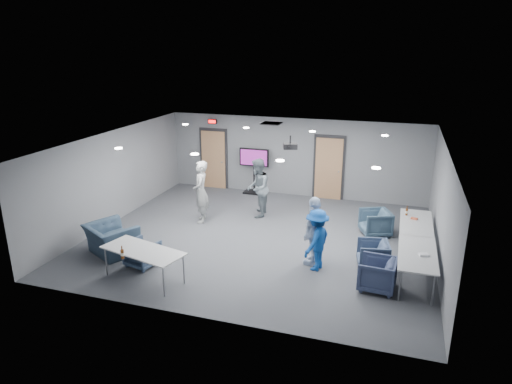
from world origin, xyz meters
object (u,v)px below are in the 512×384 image
(chair_right_a, at_px, (375,223))
(chair_front_a, at_px, (143,253))
(chair_right_b, at_px, (373,255))
(bottle_right, at_px, (407,212))
(table_right_a, at_px, (416,224))
(bottle_front, at_px, (122,254))
(person_b, at_px, (258,188))
(person_d, at_px, (317,240))
(chair_right_c, at_px, (377,274))
(table_front_left, at_px, (143,252))
(chair_front_b, at_px, (111,239))
(person_c, at_px, (314,231))
(table_right_b, at_px, (417,254))
(person_a, at_px, (201,192))
(projector, at_px, (290,146))
(tv_stand, at_px, (254,168))

(chair_right_a, xyz_separation_m, chair_front_a, (-5.16, -3.61, -0.04))
(chair_right_b, bearing_deg, bottle_right, 148.08)
(table_right_a, relative_size, bottle_front, 6.58)
(person_b, xyz_separation_m, person_d, (2.36, -2.92, -0.16))
(chair_right_b, distance_m, chair_right_c, 1.03)
(chair_right_b, xyz_separation_m, table_right_a, (0.95, 1.42, 0.36))
(person_b, relative_size, table_front_left, 0.88)
(chair_right_b, xyz_separation_m, chair_right_c, (0.16, -1.02, 0.03))
(chair_right_b, height_order, chair_front_b, chair_front_b)
(person_c, bearing_deg, bottle_right, 149.35)
(chair_front_b, bearing_deg, table_front_left, 175.87)
(chair_right_a, height_order, chair_right_c, chair_right_a)
(table_right_a, bearing_deg, chair_front_a, 115.82)
(person_b, bearing_deg, chair_right_a, 75.04)
(table_right_b, bearing_deg, chair_right_a, 22.27)
(person_a, bearing_deg, person_c, 45.59)
(chair_right_a, distance_m, bottle_front, 6.84)
(person_a, bearing_deg, chair_front_b, -44.18)
(person_c, bearing_deg, projector, -136.81)
(person_b, distance_m, chair_front_b, 4.58)
(chair_right_a, height_order, table_right_b, table_right_b)
(projector, bearing_deg, table_front_left, -139.10)
(person_d, relative_size, chair_front_b, 1.26)
(table_right_a, bearing_deg, bottle_right, 29.62)
(chair_right_b, distance_m, bottle_front, 5.71)
(table_front_left, xyz_separation_m, tv_stand, (0.40, 6.75, 0.23))
(table_front_left, distance_m, projector, 4.93)
(chair_right_a, relative_size, bottle_front, 2.68)
(person_c, xyz_separation_m, chair_right_a, (1.30, 2.26, -0.49))
(person_b, xyz_separation_m, chair_right_a, (3.55, -0.39, -0.55))
(chair_right_b, relative_size, table_right_b, 0.37)
(bottle_front, height_order, tv_stand, tv_stand)
(person_b, relative_size, bottle_front, 6.24)
(person_b, relative_size, table_right_b, 0.93)
(person_b, xyz_separation_m, tv_stand, (-0.81, 2.14, 0.01))
(person_b, relative_size, projector, 3.95)
(person_b, height_order, projector, projector)
(person_c, bearing_deg, chair_right_c, 77.14)
(person_a, xyz_separation_m, bottle_front, (0.07, -4.17, -0.09))
(chair_right_a, distance_m, chair_front_a, 6.30)
(person_c, relative_size, table_front_left, 0.83)
(person_c, height_order, chair_right_c, person_c)
(tv_stand, bearing_deg, person_a, -101.90)
(person_c, distance_m, table_front_left, 3.97)
(table_front_left, bearing_deg, bottle_right, 50.12)
(person_a, relative_size, table_right_a, 0.97)
(chair_right_a, height_order, table_front_left, table_front_left)
(chair_front_a, relative_size, projector, 1.52)
(table_front_left, relative_size, bottle_right, 7.89)
(chair_front_a, relative_size, table_right_a, 0.36)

